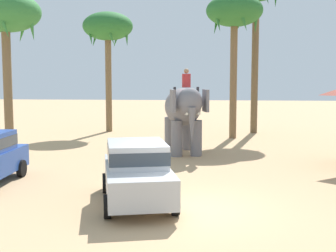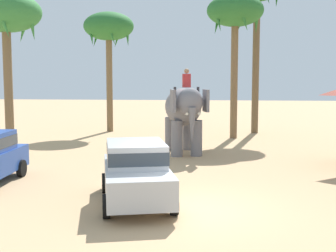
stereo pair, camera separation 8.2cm
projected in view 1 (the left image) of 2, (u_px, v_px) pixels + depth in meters
ground_plane at (188, 210)px, 11.96m from camera, size 120.00×120.00×0.00m
car_sedan_foreground at (137, 170)px, 12.57m from camera, size 2.64×4.39×1.70m
elephant_with_mahout at (184, 111)px, 20.69m from camera, size 2.38×4.02×3.88m
palm_tree_behind_elephant at (234, 15)px, 25.60m from camera, size 3.20×3.20×8.16m
palm_tree_near_hut at (108, 29)px, 28.95m from camera, size 3.20×3.20×7.66m
palm_tree_far_back at (5, 16)px, 20.39m from camera, size 3.20×3.20×7.32m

